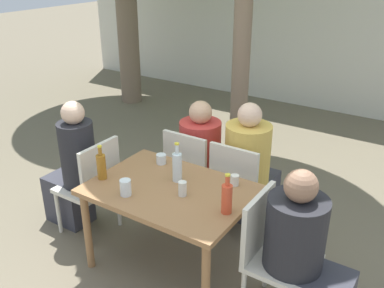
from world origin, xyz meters
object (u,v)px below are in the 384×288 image
(dining_table_front, at_px, (171,198))
(drinking_glass_2, at_px, (161,159))
(patio_chair_2, at_px, (192,170))
(drinking_glass_0, at_px, (235,180))
(amber_bottle_0, at_px, (101,166))
(patio_chair_0, at_px, (93,182))
(water_bottle_2, at_px, (177,166))
(person_seated_0, at_px, (73,173))
(person_seated_3, at_px, (250,170))
(person_seated_2, at_px, (205,160))
(patio_chair_3, at_px, (238,184))
(soda_bottle_1, at_px, (227,198))
(patio_chair_1, at_px, (272,249))
(drinking_glass_1, at_px, (126,188))
(drinking_glass_3, at_px, (182,189))
(person_seated_1, at_px, (305,260))

(dining_table_front, height_order, drinking_glass_2, drinking_glass_2)
(patio_chair_2, height_order, drinking_glass_0, patio_chair_2)
(amber_bottle_0, xyz_separation_m, drinking_glass_2, (0.23, 0.46, -0.07))
(patio_chair_0, relative_size, water_bottle_2, 2.83)
(person_seated_0, xyz_separation_m, person_seated_3, (1.32, 0.89, 0.01))
(drinking_glass_0, bearing_deg, person_seated_3, 103.60)
(person_seated_2, bearing_deg, patio_chair_3, 154.11)
(person_seated_3, height_order, soda_bottle_1, person_seated_3)
(patio_chair_1, xyz_separation_m, patio_chair_3, (-0.60, 0.66, 0.00))
(dining_table_front, relative_size, water_bottle_2, 3.79)
(dining_table_front, relative_size, drinking_glass_0, 14.39)
(drinking_glass_0, bearing_deg, drinking_glass_1, -136.91)
(drinking_glass_3, bearing_deg, person_seated_2, 112.04)
(drinking_glass_0, bearing_deg, person_seated_2, 136.44)
(person_seated_0, distance_m, drinking_glass_0, 1.51)
(patio_chair_3, xyz_separation_m, water_bottle_2, (-0.26, -0.54, 0.34))
(patio_chair_1, height_order, person_seated_1, person_seated_1)
(patio_chair_3, relative_size, drinking_glass_0, 10.75)
(patio_chair_3, bearing_deg, amber_bottle_0, 46.97)
(drinking_glass_3, bearing_deg, patio_chair_3, 81.42)
(person_seated_0, xyz_separation_m, drinking_glass_1, (0.86, -0.26, 0.24))
(patio_chair_0, distance_m, amber_bottle_0, 0.47)
(person_seated_0, height_order, drinking_glass_2, person_seated_0)
(drinking_glass_0, bearing_deg, water_bottle_2, -156.08)
(patio_chair_1, height_order, drinking_glass_1, patio_chair_1)
(patio_chair_1, xyz_separation_m, amber_bottle_0, (-1.37, -0.17, 0.32))
(patio_chair_3, bearing_deg, person_seated_2, -25.89)
(patio_chair_3, relative_size, drinking_glass_3, 8.13)
(person_seated_1, bearing_deg, soda_bottle_1, 95.90)
(drinking_glass_1, bearing_deg, drinking_glass_3, 32.18)
(person_seated_0, distance_m, person_seated_1, 2.15)
(patio_chair_3, height_order, drinking_glass_1, patio_chair_3)
(person_seated_1, relative_size, amber_bottle_0, 4.11)
(patio_chair_3, xyz_separation_m, person_seated_1, (0.83, -0.66, 0.01))
(amber_bottle_0, bearing_deg, patio_chair_0, 151.08)
(person_seated_0, distance_m, person_seated_3, 1.59)
(patio_chair_3, relative_size, person_seated_2, 0.80)
(person_seated_2, bearing_deg, patio_chair_2, 90.00)
(dining_table_front, bearing_deg, person_seated_1, -0.00)
(person_seated_0, distance_m, soda_bottle_1, 1.62)
(drinking_glass_0, relative_size, drinking_glass_1, 0.69)
(drinking_glass_0, bearing_deg, patio_chair_2, 150.06)
(patio_chair_0, bearing_deg, person_seated_0, -90.00)
(person_seated_1, bearing_deg, amber_bottle_0, 95.97)
(dining_table_front, distance_m, amber_bottle_0, 0.59)
(patio_chair_1, relative_size, drinking_glass_0, 10.75)
(drinking_glass_0, relative_size, drinking_glass_2, 1.01)
(patio_chair_2, height_order, water_bottle_2, water_bottle_2)
(patio_chair_2, bearing_deg, patio_chair_3, -180.00)
(drinking_glass_1, distance_m, drinking_glass_2, 0.56)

